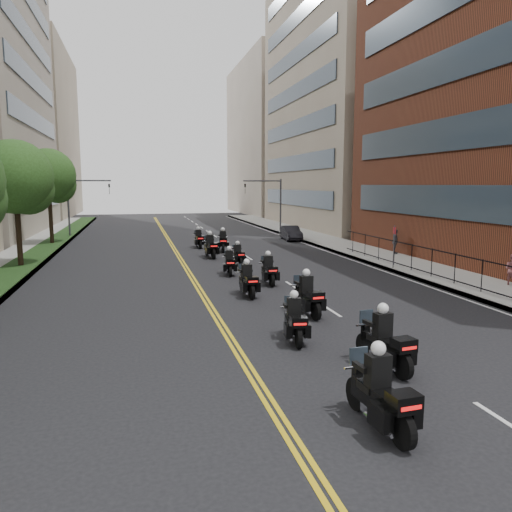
{
  "coord_description": "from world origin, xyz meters",
  "views": [
    {
      "loc": [
        -4.34,
        -8.38,
        5.03
      ],
      "look_at": [
        1.1,
        14.11,
        1.71
      ],
      "focal_mm": 35.0,
      "sensor_mm": 36.0,
      "label": 1
    }
  ],
  "objects_px": {
    "pedestrian_b": "(512,269)",
    "motorcycle_8": "(210,247)",
    "motorcycle_7": "(238,256)",
    "pedestrian_c": "(395,242)",
    "motorcycle_5": "(269,271)",
    "motorcycle_6": "(229,264)",
    "parked_sedan": "(291,233)",
    "motorcycle_4": "(248,282)",
    "motorcycle_1": "(385,344)",
    "motorcycle_2": "(295,322)",
    "motorcycle_10": "(199,239)",
    "motorcycle_3": "(308,297)",
    "motorcycle_9": "(223,242)",
    "motorcycle_0": "(381,396)"
  },
  "relations": [
    {
      "from": "motorcycle_0",
      "to": "motorcycle_3",
      "type": "distance_m",
      "value": 9.16
    },
    {
      "from": "motorcycle_8",
      "to": "pedestrian_b",
      "type": "bearing_deg",
      "value": -52.07
    },
    {
      "from": "motorcycle_1",
      "to": "motorcycle_8",
      "type": "relative_size",
      "value": 0.98
    },
    {
      "from": "motorcycle_2",
      "to": "motorcycle_7",
      "type": "relative_size",
      "value": 1.09
    },
    {
      "from": "motorcycle_6",
      "to": "parked_sedan",
      "type": "xyz_separation_m",
      "value": [
        8.7,
        16.02,
        0.01
      ]
    },
    {
      "from": "motorcycle_8",
      "to": "motorcycle_6",
      "type": "bearing_deg",
      "value": -95.0
    },
    {
      "from": "parked_sedan",
      "to": "pedestrian_b",
      "type": "xyz_separation_m",
      "value": [
        4.1,
        -22.81,
        0.27
      ]
    },
    {
      "from": "motorcycle_5",
      "to": "motorcycle_6",
      "type": "bearing_deg",
      "value": 116.91
    },
    {
      "from": "motorcycle_7",
      "to": "pedestrian_c",
      "type": "height_order",
      "value": "pedestrian_c"
    },
    {
      "from": "pedestrian_b",
      "to": "motorcycle_10",
      "type": "bearing_deg",
      "value": 19.97
    },
    {
      "from": "motorcycle_7",
      "to": "pedestrian_c",
      "type": "relative_size",
      "value": 1.17
    },
    {
      "from": "motorcycle_1",
      "to": "motorcycle_7",
      "type": "bearing_deg",
      "value": 83.36
    },
    {
      "from": "pedestrian_b",
      "to": "motorcycle_4",
      "type": "bearing_deg",
      "value": 70.43
    },
    {
      "from": "motorcycle_8",
      "to": "motorcycle_2",
      "type": "bearing_deg",
      "value": -95.86
    },
    {
      "from": "motorcycle_9",
      "to": "motorcycle_10",
      "type": "height_order",
      "value": "motorcycle_9"
    },
    {
      "from": "parked_sedan",
      "to": "pedestrian_b",
      "type": "relative_size",
      "value": 2.57
    },
    {
      "from": "pedestrian_b",
      "to": "motorcycle_6",
      "type": "bearing_deg",
      "value": 48.01
    },
    {
      "from": "motorcycle_5",
      "to": "parked_sedan",
      "type": "height_order",
      "value": "motorcycle_5"
    },
    {
      "from": "motorcycle_9",
      "to": "parked_sedan",
      "type": "distance_m",
      "value": 9.67
    },
    {
      "from": "motorcycle_6",
      "to": "motorcycle_5",
      "type": "bearing_deg",
      "value": -58.97
    },
    {
      "from": "motorcycle_1",
      "to": "motorcycle_5",
      "type": "bearing_deg",
      "value": 82.52
    },
    {
      "from": "motorcycle_10",
      "to": "motorcycle_5",
      "type": "bearing_deg",
      "value": -86.47
    },
    {
      "from": "motorcycle_0",
      "to": "motorcycle_4",
      "type": "height_order",
      "value": "motorcycle_0"
    },
    {
      "from": "motorcycle_7",
      "to": "motorcycle_10",
      "type": "height_order",
      "value": "motorcycle_10"
    },
    {
      "from": "motorcycle_6",
      "to": "motorcycle_8",
      "type": "xyz_separation_m",
      "value": [
        -0.07,
        6.77,
        0.1
      ]
    },
    {
      "from": "motorcycle_1",
      "to": "pedestrian_c",
      "type": "xyz_separation_m",
      "value": [
        11.32,
        19.85,
        0.3
      ]
    },
    {
      "from": "motorcycle_7",
      "to": "motorcycle_0",
      "type": "bearing_deg",
      "value": -95.73
    },
    {
      "from": "motorcycle_6",
      "to": "pedestrian_c",
      "type": "bearing_deg",
      "value": 25.7
    },
    {
      "from": "motorcycle_4",
      "to": "parked_sedan",
      "type": "relative_size",
      "value": 0.59
    },
    {
      "from": "pedestrian_b",
      "to": "motorcycle_8",
      "type": "bearing_deg",
      "value": 29.47
    },
    {
      "from": "motorcycle_2",
      "to": "motorcycle_3",
      "type": "height_order",
      "value": "motorcycle_3"
    },
    {
      "from": "motorcycle_6",
      "to": "motorcycle_7",
      "type": "relative_size",
      "value": 1.06
    },
    {
      "from": "motorcycle_4",
      "to": "motorcycle_3",
      "type": "bearing_deg",
      "value": -70.44
    },
    {
      "from": "motorcycle_3",
      "to": "motorcycle_4",
      "type": "xyz_separation_m",
      "value": [
        -1.53,
        3.8,
        -0.04
      ]
    },
    {
      "from": "motorcycle_3",
      "to": "motorcycle_7",
      "type": "xyz_separation_m",
      "value": [
        -0.17,
        12.57,
        -0.11
      ]
    },
    {
      "from": "motorcycle_2",
      "to": "motorcycle_7",
      "type": "bearing_deg",
      "value": 92.56
    },
    {
      "from": "motorcycle_9",
      "to": "motorcycle_7",
      "type": "bearing_deg",
      "value": -83.49
    },
    {
      "from": "motorcycle_8",
      "to": "pedestrian_b",
      "type": "xyz_separation_m",
      "value": [
        12.87,
        -13.56,
        0.18
      ]
    },
    {
      "from": "parked_sedan",
      "to": "pedestrian_b",
      "type": "height_order",
      "value": "pedestrian_b"
    },
    {
      "from": "motorcycle_5",
      "to": "parked_sedan",
      "type": "relative_size",
      "value": 0.59
    },
    {
      "from": "motorcycle_6",
      "to": "pedestrian_c",
      "type": "height_order",
      "value": "pedestrian_c"
    },
    {
      "from": "motorcycle_1",
      "to": "motorcycle_9",
      "type": "distance_m",
      "value": 25.03
    },
    {
      "from": "motorcycle_8",
      "to": "motorcycle_4",
      "type": "bearing_deg",
      "value": -96.16
    },
    {
      "from": "motorcycle_9",
      "to": "pedestrian_c",
      "type": "height_order",
      "value": "pedestrian_c"
    },
    {
      "from": "motorcycle_1",
      "to": "motorcycle_10",
      "type": "xyz_separation_m",
      "value": [
        -1.65,
        27.7,
        -0.05
      ]
    },
    {
      "from": "pedestrian_b",
      "to": "pedestrian_c",
      "type": "bearing_deg",
      "value": -14.05
    },
    {
      "from": "motorcycle_1",
      "to": "motorcycle_4",
      "type": "bearing_deg",
      "value": 92.14
    },
    {
      "from": "motorcycle_10",
      "to": "motorcycle_4",
      "type": "bearing_deg",
      "value": -92.5
    },
    {
      "from": "motorcycle_8",
      "to": "motorcycle_5",
      "type": "bearing_deg",
      "value": -86.83
    },
    {
      "from": "motorcycle_3",
      "to": "pedestrian_b",
      "type": "height_order",
      "value": "motorcycle_3"
    }
  ]
}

